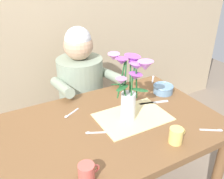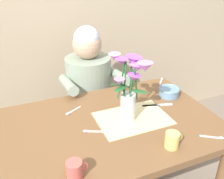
{
  "view_description": "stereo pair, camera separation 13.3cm",
  "coord_description": "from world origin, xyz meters",
  "px_view_note": "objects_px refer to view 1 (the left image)",
  "views": [
    {
      "loc": [
        -0.54,
        -0.98,
        1.54
      ],
      "look_at": [
        0.03,
        0.05,
        0.92
      ],
      "focal_mm": 39.94,
      "sensor_mm": 36.0,
      "label": 1
    },
    {
      "loc": [
        -0.42,
        -1.04,
        1.54
      ],
      "look_at": [
        0.03,
        0.05,
        0.92
      ],
      "focal_mm": 39.94,
      "sensor_mm": 36.0,
      "label": 2
    }
  ],
  "objects_px": {
    "ceramic_bowl": "(163,89)",
    "dinner_knife": "(154,103)",
    "tea_cup": "(87,172)",
    "ceramic_mug": "(176,135)",
    "flower_vase": "(130,83)",
    "seated_person": "(82,99)"
  },
  "relations": [
    {
      "from": "ceramic_bowl",
      "to": "dinner_knife",
      "type": "relative_size",
      "value": 0.72
    },
    {
      "from": "seated_person",
      "to": "flower_vase",
      "type": "height_order",
      "value": "seated_person"
    },
    {
      "from": "seated_person",
      "to": "ceramic_mug",
      "type": "distance_m",
      "value": 0.94
    },
    {
      "from": "seated_person",
      "to": "ceramic_bowl",
      "type": "relative_size",
      "value": 8.35
    },
    {
      "from": "seated_person",
      "to": "ceramic_mug",
      "type": "height_order",
      "value": "seated_person"
    },
    {
      "from": "ceramic_bowl",
      "to": "tea_cup",
      "type": "relative_size",
      "value": 1.46
    },
    {
      "from": "ceramic_bowl",
      "to": "dinner_knife",
      "type": "height_order",
      "value": "ceramic_bowl"
    },
    {
      "from": "flower_vase",
      "to": "ceramic_bowl",
      "type": "height_order",
      "value": "flower_vase"
    },
    {
      "from": "dinner_knife",
      "to": "tea_cup",
      "type": "relative_size",
      "value": 2.04
    },
    {
      "from": "seated_person",
      "to": "ceramic_mug",
      "type": "xyz_separation_m",
      "value": [
        0.12,
        -0.91,
        0.22
      ]
    },
    {
      "from": "seated_person",
      "to": "flower_vase",
      "type": "relative_size",
      "value": 3.05
    },
    {
      "from": "flower_vase",
      "to": "tea_cup",
      "type": "distance_m",
      "value": 0.52
    },
    {
      "from": "flower_vase",
      "to": "dinner_knife",
      "type": "relative_size",
      "value": 1.96
    },
    {
      "from": "tea_cup",
      "to": "ceramic_mug",
      "type": "bearing_deg",
      "value": 0.83
    },
    {
      "from": "tea_cup",
      "to": "seated_person",
      "type": "bearing_deg",
      "value": 68.96
    },
    {
      "from": "ceramic_bowl",
      "to": "ceramic_mug",
      "type": "distance_m",
      "value": 0.51
    },
    {
      "from": "seated_person",
      "to": "dinner_knife",
      "type": "xyz_separation_m",
      "value": [
        0.26,
        -0.55,
        0.18
      ]
    },
    {
      "from": "flower_vase",
      "to": "ceramic_mug",
      "type": "relative_size",
      "value": 4.0
    },
    {
      "from": "seated_person",
      "to": "tea_cup",
      "type": "bearing_deg",
      "value": -107.97
    },
    {
      "from": "ceramic_bowl",
      "to": "tea_cup",
      "type": "xyz_separation_m",
      "value": [
        -0.75,
        -0.44,
        0.01
      ]
    },
    {
      "from": "flower_vase",
      "to": "tea_cup",
      "type": "relative_size",
      "value": 4.0
    },
    {
      "from": "ceramic_mug",
      "to": "flower_vase",
      "type": "bearing_deg",
      "value": 107.05
    }
  ]
}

